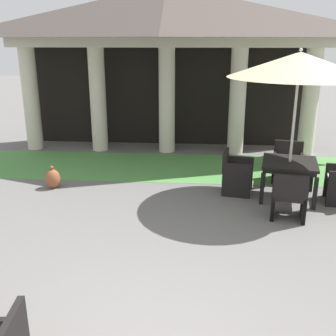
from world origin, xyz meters
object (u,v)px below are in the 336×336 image
patio_chair_mid_left_west (236,173)px  terracotta_urn (53,178)px  patio_chair_mid_left_south (289,196)px  patio_table_mid_left (289,166)px  patio_chair_mid_left_north (288,163)px  patio_umbrella_mid_left (299,66)px

patio_chair_mid_left_west → terracotta_urn: patio_chair_mid_left_west is taller
patio_chair_mid_left_south → terracotta_urn: patio_chair_mid_left_south is taller
patio_table_mid_left → terracotta_urn: bearing=178.0°
patio_table_mid_left → patio_chair_mid_left_south: size_ratio=1.38×
patio_chair_mid_left_west → patio_table_mid_left: bearing=90.0°
patio_chair_mid_left_north → terracotta_urn: 4.90m
patio_chair_mid_left_west → patio_chair_mid_left_north: size_ratio=1.01×
patio_umbrella_mid_left → patio_chair_mid_left_west: bearing=169.1°
patio_table_mid_left → patio_umbrella_mid_left: size_ratio=0.42×
patio_umbrella_mid_left → patio_chair_mid_left_north: 2.29m
patio_umbrella_mid_left → patio_chair_mid_left_west: size_ratio=3.27×
patio_table_mid_left → terracotta_urn: patio_table_mid_left is taller
patio_table_mid_left → patio_chair_mid_left_west: 1.00m
terracotta_urn → patio_chair_mid_left_west: bearing=0.4°
patio_chair_mid_left_south → terracotta_urn: size_ratio=1.76×
patio_umbrella_mid_left → patio_chair_mid_left_west: 2.26m
terracotta_urn → patio_table_mid_left: bearing=-2.0°
patio_chair_mid_left_south → patio_table_mid_left: bearing=90.0°
patio_umbrella_mid_left → patio_chair_mid_left_west: (-0.96, 0.18, -2.04)m
patio_chair_mid_left_south → patio_chair_mid_left_west: (-0.77, 1.14, 0.01)m
patio_table_mid_left → patio_chair_mid_left_west: (-0.96, 0.18, -0.22)m
patio_umbrella_mid_left → patio_chair_mid_left_north: patio_umbrella_mid_left is taller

